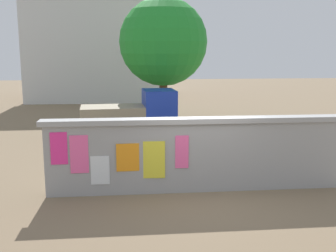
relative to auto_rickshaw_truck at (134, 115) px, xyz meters
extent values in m
plane|color=#7A664C|center=(1.40, 1.75, -0.90)|extent=(60.00, 60.00, 0.00)
cube|color=#999999|center=(1.40, -6.25, -0.06)|extent=(7.10, 0.30, 1.67)
cube|color=#9D9D9D|center=(1.40, -6.25, 0.83)|extent=(7.30, 0.42, 0.12)
cube|color=#F42D8C|center=(-1.80, -6.41, 0.27)|extent=(0.38, 0.02, 0.75)
cube|color=#F9599E|center=(-1.36, -6.41, 0.12)|extent=(0.42, 0.02, 0.89)
cube|color=silver|center=(-0.89, -6.41, -0.27)|extent=(0.43, 0.02, 0.68)
cube|color=orange|center=(-0.25, -6.41, 0.02)|extent=(0.53, 0.03, 0.66)
cube|color=yellow|center=(0.36, -6.41, -0.06)|extent=(0.51, 0.04, 0.89)
cube|color=#F9599E|center=(1.01, -6.41, 0.11)|extent=(0.31, 0.02, 0.78)
cylinder|color=black|center=(1.04, 0.72, -0.55)|extent=(0.71, 0.25, 0.70)
cylinder|color=black|center=(1.13, -0.57, -0.55)|extent=(0.71, 0.25, 0.70)
cylinder|color=black|center=(-1.45, 0.55, -0.55)|extent=(0.71, 0.25, 0.70)
cylinder|color=black|center=(-1.36, -0.75, -0.55)|extent=(0.71, 0.25, 0.70)
cube|color=#1933A5|center=(0.99, 0.07, 0.20)|extent=(1.30, 1.58, 1.50)
cube|color=gray|center=(-0.81, -0.06, -0.10)|extent=(2.50, 1.66, 0.90)
cylinder|color=black|center=(1.27, -3.83, -0.60)|extent=(0.61, 0.14, 0.60)
cylinder|color=black|center=(2.57, -3.74, -0.60)|extent=(0.61, 0.16, 0.60)
cube|color=black|center=(1.92, -3.79, -0.32)|extent=(1.01, 0.31, 0.32)
cube|color=black|center=(2.12, -3.77, -0.14)|extent=(0.57, 0.26, 0.10)
cube|color=#262626|center=(1.37, -3.83, -0.05)|extent=(0.08, 0.56, 0.03)
cylinder|color=black|center=(3.56, -2.30, -0.57)|extent=(0.66, 0.14, 0.66)
cylinder|color=black|center=(4.59, -2.13, -0.57)|extent=(0.66, 0.14, 0.66)
cube|color=black|center=(4.08, -2.22, -0.39)|extent=(0.94, 0.19, 0.06)
cylinder|color=black|center=(4.22, -2.19, -0.17)|extent=(0.03, 0.03, 0.40)
cube|color=black|center=(4.22, -2.19, 0.03)|extent=(0.21, 0.11, 0.05)
cube|color=black|center=(3.61, -2.29, -0.02)|extent=(0.11, 0.44, 0.03)
cylinder|color=#338CBF|center=(1.23, -5.05, -0.50)|extent=(0.12, 0.12, 0.80)
cylinder|color=#338CBF|center=(1.07, -5.13, -0.50)|extent=(0.12, 0.12, 0.80)
cylinder|color=#338CBF|center=(1.15, -5.09, 0.20)|extent=(0.46, 0.46, 0.60)
sphere|color=#8C664C|center=(1.15, -5.09, 0.61)|extent=(0.22, 0.22, 0.22)
cylinder|color=brown|center=(1.43, 3.17, 0.27)|extent=(0.37, 0.37, 2.33)
sphere|color=#1F882A|center=(1.43, 3.17, 2.83)|extent=(3.99, 3.99, 3.99)
cube|color=silver|center=(-2.20, 13.83, 2.39)|extent=(9.01, 6.85, 6.58)
camera|label=1|loc=(-0.24, -15.61, 2.47)|focal=43.62mm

